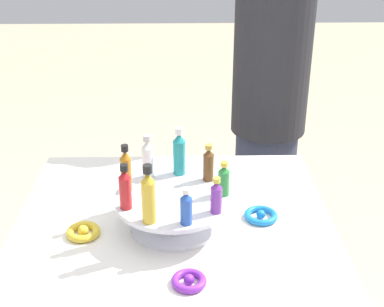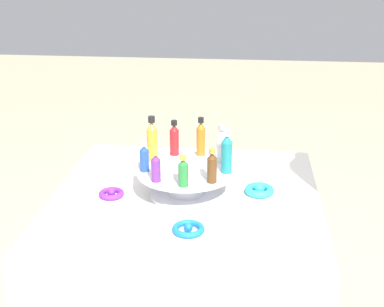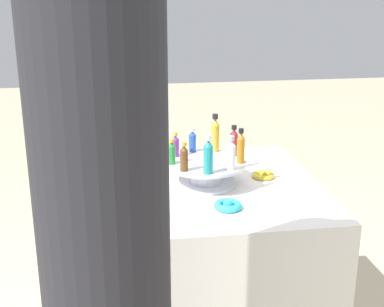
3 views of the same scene
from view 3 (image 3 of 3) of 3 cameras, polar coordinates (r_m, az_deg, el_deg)
The scene contains 16 objects.
party_table at distance 2.13m, azimuth 1.36°, elevation -12.76°, with size 0.83×0.83×0.75m.
display_stand at distance 1.95m, azimuth 1.45°, elevation -1.85°, with size 0.30×0.30×0.09m.
bottle_green at distance 1.90m, azimuth -2.21°, elevation 0.11°, with size 0.03×0.03×0.09m.
bottle_brown at distance 1.83m, azimuth -0.86°, elevation -0.45°, with size 0.03×0.03×0.10m.
bottle_teal at distance 1.80m, azimuth 1.74°, elevation -0.27°, with size 0.03×0.03×0.13m.
bottle_clear at distance 1.83m, azimuth 4.18°, elevation -0.11°, with size 0.03×0.03×0.12m.
bottle_amber at distance 1.91m, azimuth 5.22°, elevation 0.67°, with size 0.03×0.03×0.13m.
bottle_red at distance 1.99m, azimuth 4.47°, elevation 1.25°, with size 0.03×0.03×0.12m.
bottle_gold at distance 2.03m, azimuth 2.46°, elevation 2.05°, with size 0.03×0.03×0.15m.
bottle_blue at distance 2.03m, azimuth 0.04°, elevation 1.35°, with size 0.03×0.03×0.09m.
bottle_purple at distance 1.98m, azimuth -1.79°, elevation 0.87°, with size 0.03×0.03×0.09m.
ribbon_bow_blue at distance 1.91m, azimuth -5.17°, elevation -3.78°, with size 0.09×0.09×0.02m.
ribbon_bow_teal at distance 1.76m, azimuth 3.84°, elevation -5.53°, with size 0.09×0.09×0.03m.
ribbon_bow_gold at distance 2.04m, azimuth 7.59°, elevation -2.30°, with size 0.08×0.08×0.03m.
ribbon_bow_purple at distance 2.17m, azimuth -0.50°, elevation -0.94°, with size 0.08×0.08×0.02m.
person_figure at distance 1.22m, azimuth -9.12°, elevation -12.66°, with size 0.29×0.29×1.68m.
Camera 3 is at (0.32, 1.80, 1.47)m, focal length 50.00 mm.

